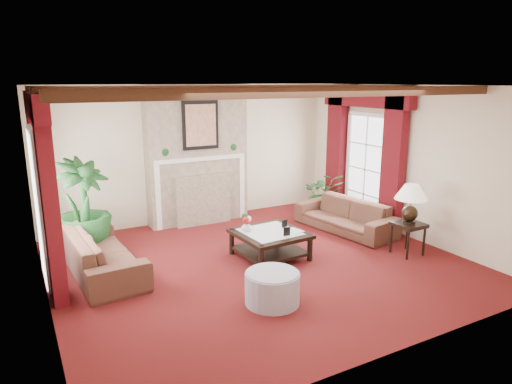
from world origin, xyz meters
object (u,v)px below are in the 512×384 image
sofa_right (345,211)px  potted_palm (85,227)px  coffee_table (270,245)px  sofa_left (101,245)px  ottoman (272,288)px  side_table (408,238)px

sofa_right → potted_palm: (-4.49, 1.12, 0.05)m
coffee_table → sofa_left: bearing=161.2°
coffee_table → sofa_right: bearing=10.7°
sofa_left → ottoman: 2.68m
potted_palm → side_table: size_ratio=3.40×
sofa_right → ottoman: bearing=-64.3°
sofa_left → potted_palm: size_ratio=1.21×
sofa_left → coffee_table: 2.59m
coffee_table → potted_palm: bearing=144.6°
potted_palm → ottoman: 3.48m
coffee_table → ottoman: size_ratio=1.48×
side_table → sofa_left: bearing=160.2°
sofa_right → side_table: bearing=-3.9°
sofa_right → coffee_table: (-1.92, -0.48, -0.18)m
sofa_right → coffee_table: 1.99m
potted_palm → coffee_table: bearing=-32.0°
sofa_right → ottoman: sofa_right is taller
ottoman → potted_palm: bearing=121.4°
potted_palm → ottoman: potted_palm is taller
sofa_left → coffee_table: size_ratio=2.10×
potted_palm → side_table: potted_palm is taller
potted_palm → coffee_table: potted_palm is taller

